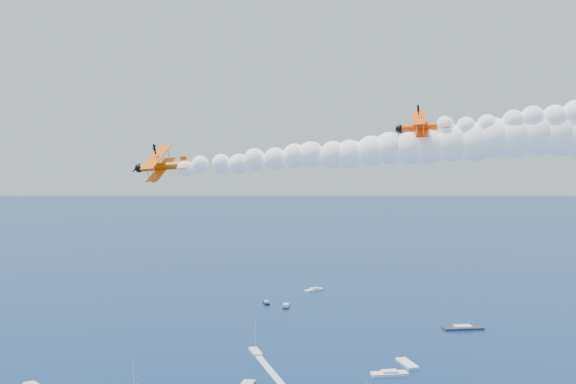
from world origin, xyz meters
The scene contains 4 objects.
biplane_lead centered at (21.34, 32.67, 61.79)m, with size 6.94×7.79×4.69m, color #FF4A05, non-canonical shape.
biplane_trail centered at (-11.35, 18.32, 56.59)m, with size 7.86×8.81×5.31m, color #F25D05, non-canonical shape.
smoke_trail_trail centered at (18.59, 31.97, 59.12)m, with size 60.81×31.19×11.45m, color white, non-canonical shape.
spectator_boats centered at (-5.90, 112.88, 0.35)m, with size 213.93×173.98×0.70m.
Camera 1 is at (57.12, -49.82, 57.99)m, focal length 42.47 mm.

